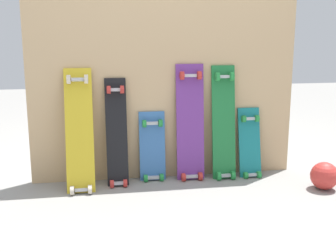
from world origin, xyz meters
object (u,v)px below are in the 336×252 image
object	(u,v)px
skateboard_teal	(250,147)
skateboard_blue	(152,150)
skateboard_yellow	(79,134)
rubber_ball	(324,176)
skateboard_purple	(190,126)
skateboard_green	(224,126)
skateboard_black	(117,137)

from	to	relation	value
skateboard_teal	skateboard_blue	bearing A→B (deg)	177.64
skateboard_yellow	rubber_ball	distance (m)	1.85
skateboard_purple	skateboard_green	xyz separation A→B (m)	(0.27, -0.02, -0.01)
rubber_ball	skateboard_blue	bearing A→B (deg)	160.41
skateboard_green	rubber_ball	bearing A→B (deg)	-31.63
skateboard_blue	skateboard_teal	size ratio (longest dim) A/B	0.98
skateboard_yellow	skateboard_teal	xyz separation A→B (m)	(1.35, 0.07, -0.17)
skateboard_yellow	skateboard_purple	bearing A→B (deg)	5.71
skateboard_yellow	skateboard_blue	size ratio (longest dim) A/B	1.57
skateboard_purple	skateboard_teal	bearing A→B (deg)	-2.05
skateboard_yellow	skateboard_purple	size ratio (longest dim) A/B	0.98
skateboard_green	skateboard_teal	distance (m)	0.29
skateboard_blue	skateboard_green	bearing A→B (deg)	-3.08
skateboard_yellow	skateboard_black	world-z (taller)	skateboard_yellow
skateboard_purple	skateboard_black	bearing A→B (deg)	-176.96
skateboard_black	skateboard_blue	bearing A→B (deg)	9.32
skateboard_black	rubber_ball	xyz separation A→B (m)	(1.52, -0.39, -0.27)
skateboard_purple	skateboard_teal	distance (m)	0.53
skateboard_purple	skateboard_yellow	bearing A→B (deg)	-174.29
skateboard_yellow	skateboard_black	size ratio (longest dim) A/B	1.09
skateboard_yellow	skateboard_green	world-z (taller)	skateboard_green
skateboard_purple	skateboard_teal	world-z (taller)	skateboard_purple
skateboard_yellow	skateboard_blue	distance (m)	0.59
skateboard_yellow	skateboard_green	distance (m)	1.13
skateboard_black	skateboard_teal	size ratio (longest dim) A/B	1.41
skateboard_yellow	rubber_ball	xyz separation A→B (m)	(1.79, -0.34, -0.31)
skateboard_green	skateboard_teal	bearing A→B (deg)	-0.51
skateboard_yellow	skateboard_blue	xyz separation A→B (m)	(0.56, 0.10, -0.17)
skateboard_yellow	skateboard_green	size ratio (longest dim) A/B	1.00
skateboard_blue	rubber_ball	size ratio (longest dim) A/B	2.94
skateboard_green	skateboard_black	bearing A→B (deg)	-178.97
skateboard_green	skateboard_purple	bearing A→B (deg)	176.68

